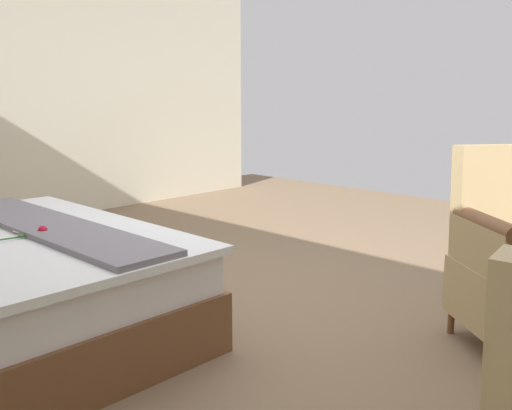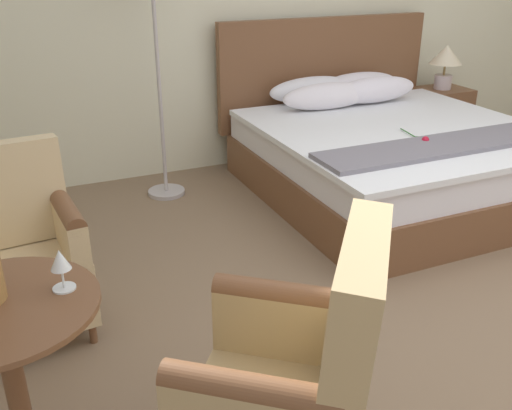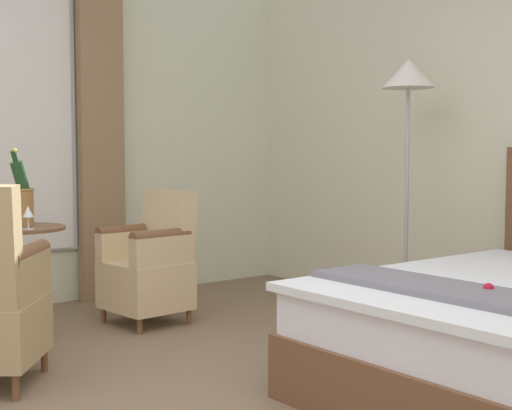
{
  "view_description": "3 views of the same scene",
  "coord_description": "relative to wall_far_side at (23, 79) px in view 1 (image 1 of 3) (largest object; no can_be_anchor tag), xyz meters",
  "views": [
    {
      "loc": [
        -2.38,
        2.52,
        1.29
      ],
      "look_at": [
        -0.8,
        0.87,
        0.83
      ],
      "focal_mm": 40.0,
      "sensor_mm": 36.0,
      "label": 1
    },
    {
      "loc": [
        -2.07,
        -1.58,
        1.71
      ],
      "look_at": [
        -1.09,
        0.63,
        0.63
      ],
      "focal_mm": 40.0,
      "sensor_mm": 36.0,
      "label": 2
    },
    {
      "loc": [
        2.16,
        -1.43,
        1.16
      ],
      "look_at": [
        -1.02,
        1.06,
        0.87
      ],
      "focal_mm": 50.0,
      "sensor_mm": 36.0,
      "label": 3
    }
  ],
  "objects": [
    {
      "name": "ground_plane",
      "position": [
        -3.2,
        0.0,
        -1.41
      ],
      "size": [
        7.77,
        7.77,
        0.0
      ],
      "primitive_type": "plane",
      "color": "#7B634B"
    },
    {
      "name": "wall_far_side",
      "position": [
        0.0,
        0.0,
        0.0
      ],
      "size": [
        0.12,
        5.84,
        2.82
      ],
      "color": "beige",
      "rests_on": "ground"
    }
  ]
}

